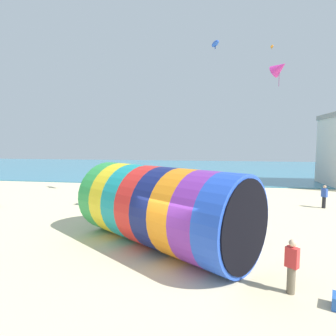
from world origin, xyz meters
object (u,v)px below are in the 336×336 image
(kite_handler, at_px, (292,266))
(bystander_near_water, at_px, (324,197))
(kite_magenta_delta, at_px, (279,68))
(giant_inflatable_tube, at_px, (161,207))
(bystander_mid_beach, at_px, (130,184))
(kite_blue_parafoil, at_px, (215,44))
(kite_orange_parafoil, at_px, (272,47))

(kite_handler, height_order, bystander_near_water, kite_handler)
(kite_handler, distance_m, bystander_near_water, 12.64)
(kite_handler, height_order, kite_magenta_delta, kite_magenta_delta)
(giant_inflatable_tube, height_order, kite_magenta_delta, kite_magenta_delta)
(bystander_near_water, bearing_deg, kite_magenta_delta, -173.89)
(bystander_mid_beach, bearing_deg, kite_magenta_delta, -15.98)
(bystander_mid_beach, bearing_deg, bystander_near_water, -11.17)
(kite_magenta_delta, height_order, bystander_near_water, kite_magenta_delta)
(kite_blue_parafoil, bearing_deg, bystander_near_water, -14.12)
(kite_handler, height_order, bystander_mid_beach, bystander_mid_beach)
(kite_blue_parafoil, distance_m, bystander_near_water, 13.78)
(giant_inflatable_tube, relative_size, kite_blue_parafoil, 7.04)
(kite_orange_parafoil, height_order, kite_blue_parafoil, kite_orange_parafoil)
(giant_inflatable_tube, bearing_deg, kite_blue_parafoil, 77.41)
(kite_handler, xyz_separation_m, bystander_mid_beach, (-9.47, 14.36, 0.05))
(kite_handler, bearing_deg, giant_inflatable_tube, 146.66)
(kite_blue_parafoil, xyz_separation_m, bystander_mid_beach, (-7.28, 1.03, -11.25))
(bystander_near_water, bearing_deg, bystander_mid_beach, 168.83)
(kite_orange_parafoil, height_order, bystander_mid_beach, kite_orange_parafoil)
(bystander_mid_beach, bearing_deg, giant_inflatable_tube, -66.48)
(bystander_near_water, bearing_deg, kite_blue_parafoil, 165.88)
(bystander_near_water, height_order, bystander_mid_beach, bystander_mid_beach)
(giant_inflatable_tube, bearing_deg, kite_handler, -33.34)
(kite_handler, distance_m, kite_blue_parafoil, 17.62)
(giant_inflatable_tube, relative_size, bystander_near_water, 5.35)
(giant_inflatable_tube, bearing_deg, kite_magenta_delta, 51.01)
(kite_blue_parafoil, distance_m, bystander_mid_beach, 13.44)
(kite_magenta_delta, relative_size, kite_blue_parafoil, 1.49)
(kite_blue_parafoil, relative_size, bystander_near_water, 0.76)
(kite_magenta_delta, height_order, bystander_mid_beach, kite_magenta_delta)
(giant_inflatable_tube, height_order, kite_orange_parafoil, kite_orange_parafoil)
(kite_orange_parafoil, xyz_separation_m, bystander_mid_beach, (-12.20, -2.54, -12.01))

